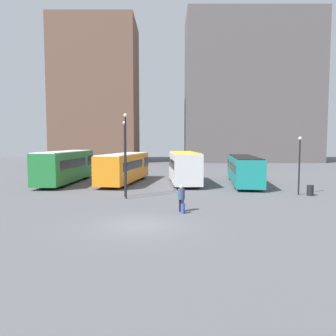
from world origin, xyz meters
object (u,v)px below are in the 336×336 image
traveler (182,196)px  lamp_post_0 (125,153)px  bus_0 (67,166)px  lamp_post_2 (300,160)px  bus_2 (185,167)px  suitcase (183,208)px  lamp_post_1 (126,150)px  trash_bin (311,190)px  bus_3 (244,169)px  bus_1 (125,167)px

traveler → lamp_post_0: 7.44m
bus_0 → lamp_post_2: bearing=-107.8°
bus_2 → traveler: 13.55m
bus_0 → lamp_post_2: lamp_post_2 is taller
suitcase → lamp_post_1: bearing=59.1°
bus_0 → bus_2: size_ratio=1.31×
lamp_post_0 → lamp_post_2: 14.08m
lamp_post_1 → traveler: bearing=-49.3°
lamp_post_1 → trash_bin: 15.06m
bus_3 → trash_bin: bearing=-147.3°
lamp_post_2 → trash_bin: bearing=-26.8°
trash_bin → bus_0: bearing=159.3°
bus_1 → lamp_post_1: 10.04m
traveler → lamp_post_0: bearing=57.7°
bus_3 → suitcase: size_ratio=13.88×
bus_3 → lamp_post_1: bearing=135.7°
bus_1 → lamp_post_2: bearing=-107.9°
trash_bin → lamp_post_1: bearing=-174.5°
suitcase → lamp_post_1: lamp_post_1 is taller
bus_2 → lamp_post_1: size_ratio=1.43×
bus_1 → lamp_post_2: (15.24, -7.92, 1.16)m
suitcase → bus_0: bearing=58.7°
traveler → lamp_post_2: (9.83, 6.48, 1.86)m
bus_1 → lamp_post_1: size_ratio=1.79×
suitcase → lamp_post_2: bearing=-33.6°
bus_3 → lamp_post_1: size_ratio=1.88×
suitcase → lamp_post_0: (-4.29, 6.13, 3.16)m
suitcase → lamp_post_2: size_ratio=0.18×
bus_2 → lamp_post_0: lamp_post_0 is taller
bus_1 → bus_3: 12.39m
bus_0 → bus_1: (6.17, -0.08, -0.14)m
traveler → lamp_post_1: (-4.01, 4.67, 2.74)m
bus_3 → lamp_post_2: bearing=-151.3°
lamp_post_2 → trash_bin: 2.57m
bus_0 → bus_3: 18.56m
traveler → suitcase: traveler is taller
bus_2 → lamp_post_2: bearing=-131.1°
lamp_post_0 → suitcase: bearing=-55.0°
suitcase → trash_bin: bearing=-37.1°
traveler → trash_bin: bearing=-39.3°
bus_2 → bus_3: 6.14m
bus_0 → bus_1: bus_0 is taller
bus_2 → trash_bin: bearing=-130.3°
trash_bin → lamp_post_0: bearing=-178.2°
bus_1 → bus_3: bus_1 is taller
bus_3 → trash_bin: bus_3 is taller
bus_2 → lamp_post_1: lamp_post_1 is taller
bus_0 → bus_3: bearing=-90.1°
suitcase → trash_bin: (10.53, 6.60, 0.12)m
traveler → suitcase: 0.86m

